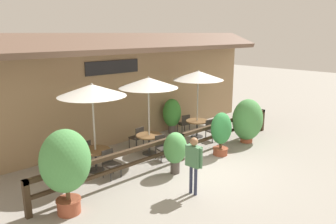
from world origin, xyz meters
TOP-DOWN VIEW (x-y plane):
  - ground_plane at (0.00, 0.00)m, footprint 60.00×60.00m
  - building_facade at (-0.00, 4.10)m, footprint 14.28×1.49m
  - patio_railing at (0.00, 1.05)m, footprint 10.40×0.14m
  - patio_umbrella_near at (-2.54, 2.31)m, footprint 2.05×2.05m
  - dining_table_near at (-2.54, 2.31)m, footprint 0.93×0.93m
  - chair_near_streetside at (-2.46, 1.61)m, footprint 0.45×0.45m
  - chair_near_wallside at (-2.56, 3.01)m, footprint 0.47×0.47m
  - patio_umbrella_middle at (-0.34, 2.31)m, footprint 2.05×2.05m
  - dining_table_middle at (-0.34, 2.31)m, footprint 0.93×0.93m
  - chair_middle_streetside at (-0.37, 1.59)m, footprint 0.50×0.50m
  - chair_middle_wallside at (-0.31, 3.03)m, footprint 0.46×0.46m
  - patio_umbrella_far at (2.37, 2.44)m, footprint 2.05×2.05m
  - dining_table_far at (2.37, 2.44)m, footprint 0.93×0.93m
  - chair_far_streetside at (2.44, 1.73)m, footprint 0.46×0.46m
  - chair_far_wallside at (2.34, 3.15)m, footprint 0.50×0.50m
  - potted_plant_small_flowering at (-0.85, 0.48)m, footprint 0.76×0.68m
  - potted_plant_tall_tropical at (-4.34, 0.59)m, footprint 1.20×1.08m
  - potted_plant_broad_leaf at (3.29, 0.63)m, footprint 1.27×1.14m
  - potted_plant_entrance_palm at (1.41, 0.48)m, footprint 0.78×0.70m
  - potted_plant_corner_fern at (2.00, 3.55)m, footprint 0.82×0.74m
  - pedestrian at (-1.46, -0.83)m, footprint 0.22×0.56m

SIDE VIEW (x-z plane):
  - ground_plane at x=0.00m, z-range 0.00..0.00m
  - chair_near_streetside at x=-2.46m, z-range 0.04..0.88m
  - chair_near_wallside at x=-2.56m, z-range 0.04..0.88m
  - chair_middle_streetside at x=-0.37m, z-range 0.04..0.88m
  - chair_middle_wallside at x=-0.31m, z-range 0.04..0.88m
  - chair_far_streetside at x=2.44m, z-range 0.04..0.88m
  - chair_far_wallside at x=2.34m, z-range 0.04..0.88m
  - dining_table_near at x=-2.54m, z-range 0.21..0.91m
  - dining_table_middle at x=-0.34m, z-range 0.21..0.91m
  - dining_table_far at x=2.37m, z-range 0.21..0.91m
  - patio_railing at x=0.00m, z-range 0.22..1.17m
  - potted_plant_small_flowering at x=-0.85m, z-range 0.12..1.43m
  - potted_plant_corner_fern at x=2.00m, z-range 0.10..1.61m
  - potted_plant_entrance_palm at x=1.41m, z-range 0.11..1.66m
  - potted_plant_broad_leaf at x=3.29m, z-range 0.03..1.77m
  - pedestrian at x=-1.46m, z-range 0.23..1.82m
  - potted_plant_tall_tropical at x=-4.34m, z-range 0.22..2.31m
  - building_facade at x=0.00m, z-range 0.05..4.28m
  - patio_umbrella_near at x=-2.54m, z-range 1.17..3.96m
  - patio_umbrella_middle at x=-0.34m, z-range 1.17..3.96m
  - patio_umbrella_far at x=2.37m, z-range 1.17..3.96m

